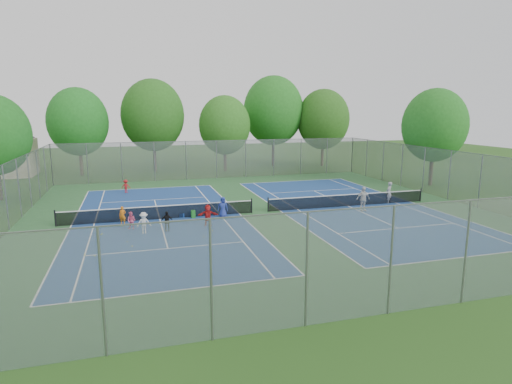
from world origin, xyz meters
TOP-DOWN VIEW (x-y plane):
  - ground at (0.00, 0.00)m, footprint 120.00×120.00m
  - court_pad at (0.00, 0.00)m, footprint 32.00×32.00m
  - court_left at (-7.00, 0.00)m, footprint 10.97×23.77m
  - court_right at (7.00, 0.00)m, footprint 10.97×23.77m
  - net_left at (-7.00, 0.00)m, footprint 12.87×0.10m
  - net_right at (7.00, 0.00)m, footprint 12.87×0.10m
  - fence_north at (0.00, 16.00)m, footprint 32.00×0.10m
  - fence_south at (0.00, -16.00)m, footprint 32.00×0.10m
  - fence_west at (-16.00, 0.00)m, footprint 0.10×32.00m
  - fence_east at (16.00, 0.00)m, footprint 0.10×32.00m
  - house at (-22.00, 24.00)m, footprint 11.03×11.03m
  - tree_nw at (-14.00, 22.00)m, footprint 6.40×6.40m
  - tree_nl at (-6.00, 23.00)m, footprint 7.20×7.20m
  - tree_nc at (2.00, 21.00)m, footprint 6.00×6.00m
  - tree_nr at (9.00, 24.00)m, footprint 7.60×7.60m
  - tree_ne at (15.00, 22.00)m, footprint 6.60×6.60m
  - tree_side_e at (19.00, 6.00)m, footprint 6.00×6.00m
  - ball_crate at (-5.53, 0.17)m, footprint 0.36×0.36m
  - ball_hopper at (-4.80, -0.27)m, footprint 0.28×0.28m
  - student_a at (-9.34, -0.60)m, footprint 0.49×0.40m
  - student_b at (-8.81, -1.99)m, footprint 0.66×0.61m
  - student_c at (-8.10, -3.13)m, footprint 0.86×0.51m
  - student_d at (-6.76, -3.00)m, footprint 0.73×0.32m
  - student_e at (-2.81, -0.60)m, footprint 0.79×0.63m
  - student_f at (-4.17, -2.47)m, footprint 1.31×0.57m
  - child_far_baseline at (-9.22, 10.23)m, footprint 0.85×0.61m
  - instructor at (10.55, 0.10)m, footprint 0.74×0.69m
  - teen_court_b at (7.26, -1.66)m, footprint 1.05×0.45m
  - tennis_ball_0 at (-10.62, -6.66)m, footprint 0.07×0.07m
  - tennis_ball_1 at (-6.81, -3.01)m, footprint 0.07×0.07m
  - tennis_ball_2 at (-10.48, -2.70)m, footprint 0.07×0.07m
  - tennis_ball_3 at (-10.85, -1.05)m, footprint 0.07×0.07m
  - tennis_ball_4 at (-7.07, -1.19)m, footprint 0.07×0.07m
  - tennis_ball_5 at (-9.06, -4.68)m, footprint 0.07×0.07m
  - tennis_ball_6 at (-8.81, -5.56)m, footprint 0.07×0.07m
  - tennis_ball_7 at (-4.15, -3.86)m, footprint 0.07×0.07m
  - tennis_ball_8 at (-11.12, -6.31)m, footprint 0.07×0.07m
  - tennis_ball_9 at (-4.84, -4.90)m, footprint 0.07×0.07m
  - tennis_ball_10 at (-9.39, -1.26)m, footprint 0.07×0.07m
  - tennis_ball_11 at (-10.54, -2.83)m, footprint 0.07×0.07m

SIDE VIEW (x-z plane):
  - ground at x=0.00m, z-range 0.00..0.00m
  - court_pad at x=0.00m, z-range 0.00..0.01m
  - court_left at x=-7.00m, z-range 0.01..0.02m
  - court_right at x=7.00m, z-range 0.01..0.02m
  - tennis_ball_0 at x=-10.62m, z-range 0.00..0.07m
  - tennis_ball_1 at x=-6.81m, z-range 0.00..0.07m
  - tennis_ball_2 at x=-10.48m, z-range 0.00..0.07m
  - tennis_ball_3 at x=-10.85m, z-range 0.00..0.07m
  - tennis_ball_4 at x=-7.07m, z-range 0.00..0.07m
  - tennis_ball_5 at x=-9.06m, z-range 0.00..0.07m
  - tennis_ball_6 at x=-8.81m, z-range 0.00..0.07m
  - tennis_ball_7 at x=-4.15m, z-range 0.00..0.07m
  - tennis_ball_8 at x=-11.12m, z-range 0.00..0.07m
  - tennis_ball_9 at x=-4.84m, z-range 0.00..0.07m
  - tennis_ball_10 at x=-9.39m, z-range 0.00..0.07m
  - tennis_ball_11 at x=-10.54m, z-range 0.00..0.07m
  - ball_crate at x=-5.53m, z-range 0.00..0.29m
  - ball_hopper at x=-4.80m, z-range 0.00..0.53m
  - net_left at x=-7.00m, z-range 0.00..0.91m
  - net_right at x=7.00m, z-range 0.00..0.91m
  - student_b at x=-8.81m, z-range 0.00..1.10m
  - student_a at x=-9.34m, z-range 0.00..1.17m
  - child_far_baseline at x=-9.22m, z-range 0.00..1.18m
  - student_d at x=-6.76m, z-range 0.00..1.23m
  - student_c at x=-8.10m, z-range 0.00..1.30m
  - student_f at x=-4.17m, z-range 0.00..1.37m
  - student_e at x=-2.81m, z-range 0.00..1.41m
  - instructor at x=10.55m, z-range 0.00..1.70m
  - teen_court_b at x=7.26m, z-range 0.00..1.78m
  - fence_north at x=0.00m, z-range 0.00..4.00m
  - fence_south at x=0.00m, z-range 0.00..4.00m
  - fence_west at x=-16.00m, z-range 0.00..4.00m
  - fence_east at x=16.00m, z-range 0.00..4.00m
  - house at x=-22.00m, z-range 0.56..7.86m
  - tree_nc at x=2.00m, z-range 0.97..9.82m
  - tree_side_e at x=19.00m, z-range 1.14..10.34m
  - tree_nw at x=-14.00m, z-range 1.10..10.68m
  - tree_ne at x=15.00m, z-range 1.08..10.85m
  - tree_nl at x=-6.00m, z-range 1.20..11.89m
  - tree_nr at x=9.00m, z-range 1.33..12.75m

